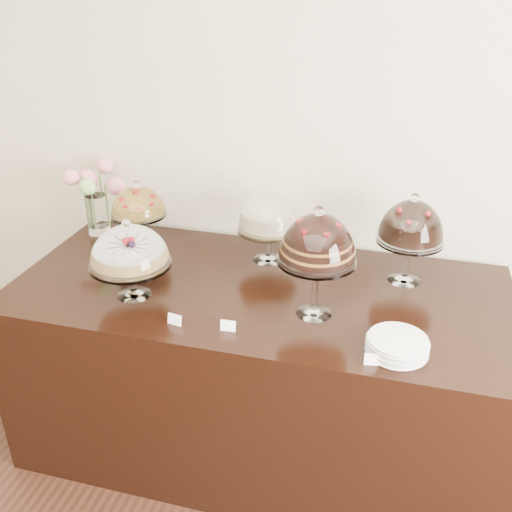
% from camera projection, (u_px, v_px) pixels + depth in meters
% --- Properties ---
extents(wall_back, '(5.00, 0.04, 3.00)m').
position_uv_depth(wall_back, '(311.00, 125.00, 2.72)').
color(wall_back, beige).
rests_on(wall_back, ground).
extents(display_counter, '(2.20, 1.00, 0.90)m').
position_uv_depth(display_counter, '(259.00, 368.00, 2.74)').
color(display_counter, black).
rests_on(display_counter, ground).
extents(cake_stand_sugar_sponge, '(0.35, 0.35, 0.36)m').
position_uv_depth(cake_stand_sugar_sponge, '(129.00, 249.00, 2.38)').
color(cake_stand_sugar_sponge, white).
rests_on(cake_stand_sugar_sponge, display_counter).
extents(cake_stand_choco_layer, '(0.31, 0.31, 0.47)m').
position_uv_depth(cake_stand_choco_layer, '(318.00, 243.00, 2.20)').
color(cake_stand_choco_layer, white).
rests_on(cake_stand_choco_layer, display_counter).
extents(cake_stand_cheesecake, '(0.30, 0.30, 0.38)m').
position_uv_depth(cake_stand_cheesecake, '(268.00, 215.00, 2.67)').
color(cake_stand_cheesecake, white).
rests_on(cake_stand_cheesecake, display_counter).
extents(cake_stand_dark_choco, '(0.29, 0.29, 0.42)m').
position_uv_depth(cake_stand_dark_choco, '(411.00, 225.00, 2.47)').
color(cake_stand_dark_choco, white).
rests_on(cake_stand_dark_choco, display_counter).
extents(cake_stand_fruit_tart, '(0.27, 0.27, 0.36)m').
position_uv_depth(cake_stand_fruit_tart, '(138.00, 205.00, 2.78)').
color(cake_stand_fruit_tart, white).
rests_on(cake_stand_fruit_tart, display_counter).
extents(flower_vase, '(0.29, 0.30, 0.38)m').
position_uv_depth(flower_vase, '(95.00, 193.00, 2.97)').
color(flower_vase, white).
rests_on(flower_vase, display_counter).
extents(plate_stack, '(0.22, 0.22, 0.06)m').
position_uv_depth(plate_stack, '(397.00, 346.00, 2.10)').
color(plate_stack, silver).
rests_on(plate_stack, display_counter).
extents(price_card_left, '(0.06, 0.03, 0.04)m').
position_uv_depth(price_card_left, '(175.00, 320.00, 2.27)').
color(price_card_left, white).
rests_on(price_card_left, display_counter).
extents(price_card_right, '(0.06, 0.02, 0.04)m').
position_uv_depth(price_card_right, '(373.00, 359.00, 2.04)').
color(price_card_right, white).
rests_on(price_card_right, display_counter).
extents(price_card_extra, '(0.06, 0.02, 0.04)m').
position_uv_depth(price_card_extra, '(228.00, 326.00, 2.23)').
color(price_card_extra, white).
rests_on(price_card_extra, display_counter).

